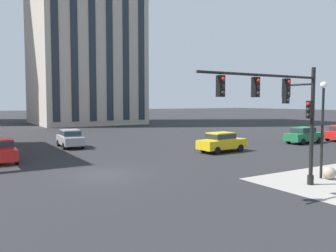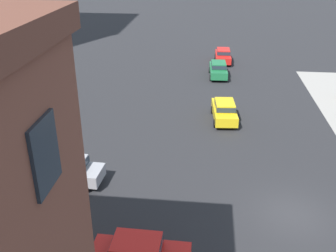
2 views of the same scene
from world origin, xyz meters
TOP-DOWN VIEW (x-y plane):
  - ground_plane at (0.00, 0.00)m, footprint 320.00×320.00m
  - car_main_northbound_near at (23.11, 3.85)m, footprint 4.48×2.04m
  - car_main_northbound_far at (1.64, 13.13)m, footprint 2.09×4.50m
  - car_main_southbound_far at (11.86, 3.46)m, footprint 4.53×2.16m
  - car_parked_curb at (28.73, 3.24)m, footprint 4.44×1.97m

SIDE VIEW (x-z plane):
  - ground_plane at x=0.00m, z-range 0.00..0.00m
  - car_main_northbound_near at x=23.11m, z-range 0.08..1.76m
  - car_main_northbound_far at x=1.64m, z-range 0.08..1.76m
  - car_main_southbound_far at x=11.86m, z-range 0.08..1.76m
  - car_parked_curb at x=28.73m, z-range 0.08..1.76m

